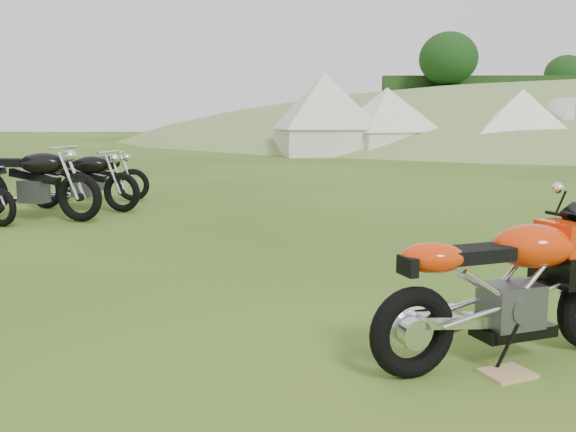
# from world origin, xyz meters

# --- Properties ---
(ground) EXTENTS (120.00, 120.00, 0.00)m
(ground) POSITION_xyz_m (0.00, 0.00, 0.00)
(ground) COLOR #244A0F
(ground) RESTS_ON ground
(sport_motorcycle) EXTENTS (1.82, 1.05, 1.07)m
(sport_motorcycle) POSITION_xyz_m (0.97, -1.72, 0.53)
(sport_motorcycle) COLOR red
(sport_motorcycle) RESTS_ON ground
(plywood_board) EXTENTS (0.34, 0.31, 0.02)m
(plywood_board) POSITION_xyz_m (0.91, -1.93, 0.01)
(plywood_board) COLOR tan
(plywood_board) RESTS_ON ground
(vintage_moto_a) EXTENTS (2.23, 1.07, 1.15)m
(vintage_moto_a) POSITION_xyz_m (-4.10, 3.73, 0.57)
(vintage_moto_a) COLOR black
(vintage_moto_a) RESTS_ON ground
(vintage_moto_b) EXTENTS (2.00, 0.97, 1.03)m
(vintage_moto_b) POSITION_xyz_m (-3.67, 4.65, 0.51)
(vintage_moto_b) COLOR black
(vintage_moto_b) RESTS_ON ground
(vintage_moto_c) EXTENTS (1.82, 0.57, 0.94)m
(vintage_moto_c) POSITION_xyz_m (-3.79, 5.74, 0.47)
(vintage_moto_c) COLOR black
(vintage_moto_c) RESTS_ON ground
(tent_left) EXTENTS (3.96, 3.96, 2.94)m
(tent_left) POSITION_xyz_m (0.92, 19.77, 1.47)
(tent_left) COLOR silver
(tent_left) RESTS_ON ground
(tent_mid) EXTENTS (3.87, 3.87, 2.62)m
(tent_mid) POSITION_xyz_m (3.37, 19.97, 1.31)
(tent_mid) COLOR silver
(tent_mid) RESTS_ON ground
(tent_right) EXTENTS (3.54, 3.54, 2.56)m
(tent_right) POSITION_xyz_m (8.23, 18.73, 1.28)
(tent_right) COLOR white
(tent_right) RESTS_ON ground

